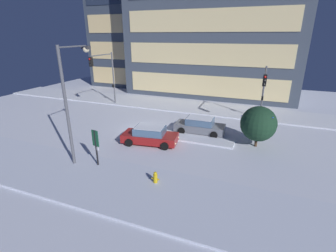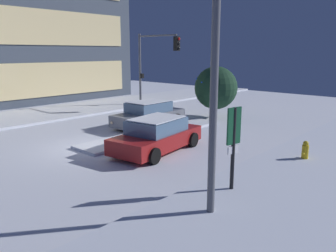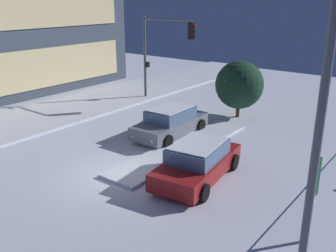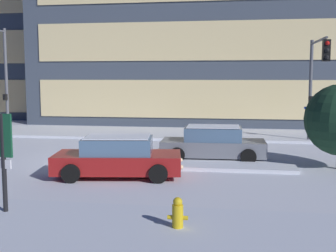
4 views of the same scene
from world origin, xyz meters
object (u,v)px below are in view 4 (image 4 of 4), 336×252
Objects in this scene: traffic_light_corner_far_right at (317,72)px; parking_info_sign at (3,152)px; car_far at (213,144)px; fire_hydrant at (178,216)px; car_near at (118,157)px.

parking_info_sign is at bearing -37.34° from traffic_light_corner_far_right.
traffic_light_corner_far_right reaches higher than car_far.
traffic_light_corner_far_right is 2.10× the size of parking_info_sign.
traffic_light_corner_far_right reaches higher than parking_info_sign.
traffic_light_corner_far_right is at bearing -26.82° from parking_info_sign.
fire_hydrant is at bearing -21.70° from traffic_light_corner_far_right.
fire_hydrant is at bearing -86.06° from parking_info_sign.
car_far is 10.03m from parking_info_sign.
parking_info_sign reaches higher than fire_hydrant.
car_far is 7.45m from traffic_light_corner_far_right.
car_near reaches higher than fire_hydrant.
car_far reaches higher than fire_hydrant.
parking_info_sign reaches higher than car_far.
car_near and car_far have the same top height.
car_far is 5.42× the size of fire_hydrant.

